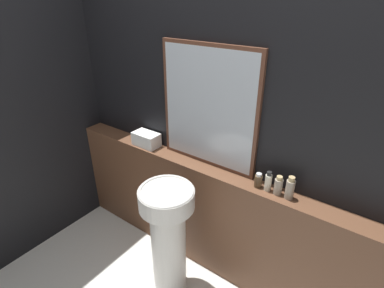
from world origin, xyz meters
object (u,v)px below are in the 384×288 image
Objects in this scene: shampoo_bottle at (258,181)px; mirror at (208,108)px; lotion_bottle at (278,186)px; body_wash_bottle at (290,189)px; towel_stack at (146,139)px; pedestal_sink at (168,233)px; conditioner_bottle at (268,182)px.

mirror is at bearing 171.86° from shampoo_bottle.
lotion_bottle is 0.08m from body_wash_bottle.
shampoo_bottle is (1.02, -0.00, -0.01)m from towel_stack.
body_wash_bottle reaches higher than towel_stack.
body_wash_bottle reaches higher than lotion_bottle.
shampoo_bottle is (0.48, 0.38, 0.44)m from pedestal_sink.
pedestal_sink is at bearing -35.10° from towel_stack.
pedestal_sink is 9.02× the size of shampoo_bottle.
conditioner_bottle is 0.14m from body_wash_bottle.
towel_stack is at bearing 180.00° from shampoo_bottle.
body_wash_bottle is (0.14, 0.00, 0.01)m from conditioner_bottle.
lotion_bottle reaches higher than shampoo_bottle.
mirror is 5.59× the size of body_wash_bottle.
mirror is 0.69m from towel_stack.
mirror reaches higher than towel_stack.
towel_stack is at bearing 144.90° from pedestal_sink.
pedestal_sink is 6.59× the size of conditioner_bottle.
towel_stack is 1.23m from body_wash_bottle.
pedestal_sink is 0.80m from towel_stack.
towel_stack is 1.02m from shampoo_bottle.
mirror is 0.70m from lotion_bottle.
lotion_bottle is 0.85× the size of body_wash_bottle.
conditioner_bottle reaches higher than towel_stack.
towel_stack is 1.16m from lotion_bottle.
shampoo_bottle is 0.77× the size of lotion_bottle.
towel_stack is 1.70× the size of lotion_bottle.
pedestal_sink is 0.86m from lotion_bottle.
pedestal_sink is at bearing -148.63° from lotion_bottle.
pedestal_sink is 5.90× the size of body_wash_bottle.
body_wash_bottle is (0.69, 0.38, 0.47)m from pedestal_sink.
mirror reaches higher than body_wash_bottle.
body_wash_bottle is (0.07, -0.00, 0.01)m from lotion_bottle.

